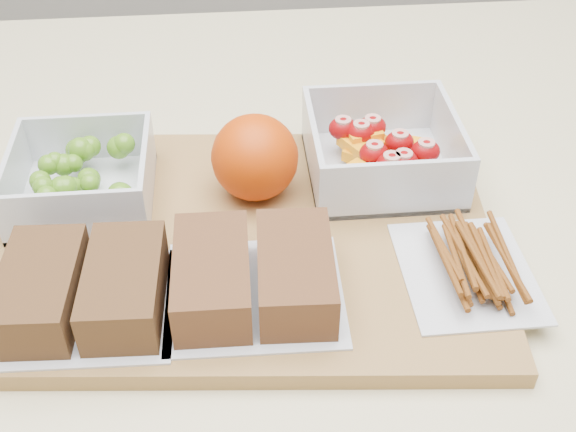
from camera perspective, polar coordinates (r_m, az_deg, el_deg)
name	(u,v)px	position (r m, az deg, el deg)	size (l,w,h in m)	color
cutting_board	(244,240)	(0.62, -3.46, -1.87)	(0.42, 0.30, 0.02)	#9F7641
grape_container	(83,178)	(0.66, -15.91, 2.93)	(0.12, 0.12, 0.05)	silver
fruit_container	(381,153)	(0.67, 7.40, 4.97)	(0.13, 0.13, 0.06)	silver
orange	(255,157)	(0.63, -2.64, 4.65)	(0.08, 0.08, 0.08)	#CB3D04
sandwich_bag_left	(83,289)	(0.56, -15.88, -5.56)	(0.14, 0.12, 0.04)	silver
sandwich_bag_center	(254,276)	(0.55, -2.71, -4.73)	(0.14, 0.12, 0.04)	silver
pretzel_bag	(469,260)	(0.58, 14.10, -3.43)	(0.10, 0.12, 0.03)	silver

